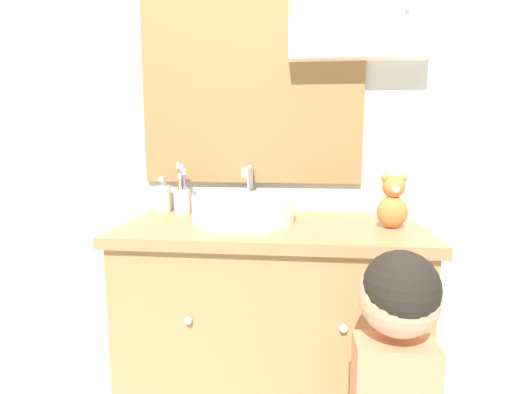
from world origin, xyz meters
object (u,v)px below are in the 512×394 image
(toothbrush_holder, at_px, (182,199))
(child_figure, at_px, (394,387))
(teddy_bear, at_px, (393,203))
(sink_basin, at_px, (243,208))
(soap_dispenser, at_px, (164,198))

(toothbrush_holder, relative_size, child_figure, 0.21)
(teddy_bear, bearing_deg, sink_basin, 175.27)
(toothbrush_holder, height_order, child_figure, toothbrush_holder)
(soap_dispenser, bearing_deg, child_figure, -40.18)
(toothbrush_holder, relative_size, soap_dispenser, 1.40)
(teddy_bear, bearing_deg, child_figure, -99.88)
(sink_basin, distance_m, child_figure, 0.72)
(toothbrush_holder, distance_m, child_figure, 0.98)
(soap_dispenser, height_order, child_figure, soap_dispenser)
(toothbrush_holder, xyz_separation_m, child_figure, (0.68, -0.62, -0.34))
(sink_basin, distance_m, soap_dispenser, 0.39)
(sink_basin, bearing_deg, soap_dispenser, 154.37)
(soap_dispenser, distance_m, teddy_bear, 0.87)
(sink_basin, xyz_separation_m, soap_dispenser, (-0.35, 0.17, 0.01))
(sink_basin, distance_m, toothbrush_holder, 0.30)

